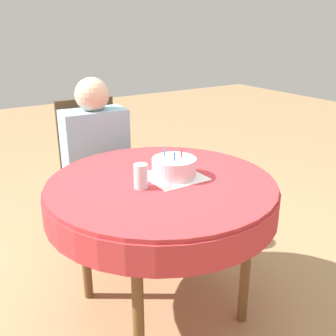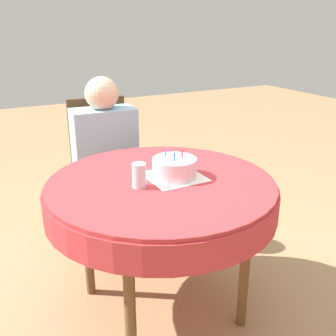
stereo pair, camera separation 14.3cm
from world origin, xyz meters
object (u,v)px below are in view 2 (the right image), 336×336
chair (104,168)px  drinking_glass (139,175)px  birthday_cake (175,168)px  person (106,147)px

chair → drinking_glass: size_ratio=8.55×
birthday_cake → person: bearing=95.6°
person → birthday_cake: 0.81m
chair → birthday_cake: (0.07, -0.90, 0.29)m
person → drinking_glass: bearing=-94.2°
birthday_cake → drinking_glass: 0.21m
chair → drinking_glass: bearing=-93.8°
chair → drinking_glass: 0.99m
chair → person: size_ratio=0.86×
chair → drinking_glass: (-0.14, -0.94, 0.29)m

